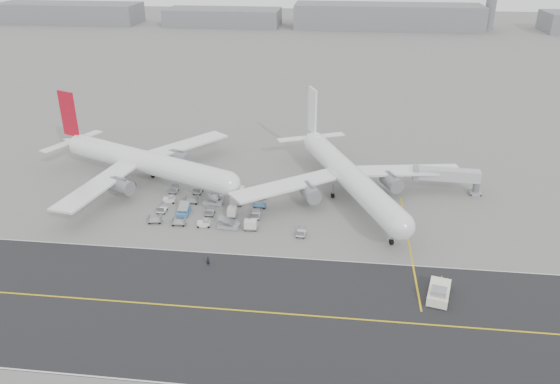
# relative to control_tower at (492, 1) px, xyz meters

# --- Properties ---
(ground) EXTENTS (700.00, 700.00, 0.00)m
(ground) POSITION_rel_control_tower_xyz_m (-100.00, -265.00, -16.25)
(ground) COLOR gray
(ground) RESTS_ON ground
(taxiway) EXTENTS (220.00, 59.00, 0.03)m
(taxiway) POSITION_rel_control_tower_xyz_m (-94.98, -282.98, -16.24)
(taxiway) COLOR #242427
(taxiway) RESTS_ON ground
(horizon_buildings) EXTENTS (520.00, 28.00, 28.00)m
(horizon_buildings) POSITION_rel_control_tower_xyz_m (-70.00, -5.00, -16.25)
(horizon_buildings) COLOR gray
(horizon_buildings) RESTS_ON ground
(control_tower) EXTENTS (7.00, 7.00, 31.25)m
(control_tower) POSITION_rel_control_tower_xyz_m (0.00, 0.00, 0.00)
(control_tower) COLOR gray
(control_tower) RESTS_ON ground
(airliner_a) EXTENTS (50.30, 49.15, 18.38)m
(airliner_a) POSITION_rel_control_tower_xyz_m (-128.19, -238.95, -10.95)
(airliner_a) COLOR white
(airliner_a) RESTS_ON ground
(airliner_b) EXTENTS (49.18, 50.32, 18.36)m
(airliner_b) POSITION_rel_control_tower_xyz_m (-81.78, -240.97, -10.96)
(airliner_b) COLOR white
(airliner_b) RESTS_ON ground
(pushback_tug) EXTENTS (4.60, 8.78, 2.47)m
(pushback_tug) POSITION_rel_control_tower_xyz_m (-66.98, -276.07, -15.24)
(pushback_tug) COLOR white
(pushback_tug) RESTS_ON ground
(jet_bridge) EXTENTS (15.14, 3.45, 5.70)m
(jet_bridge) POSITION_rel_control_tower_xyz_m (-59.92, -236.11, -12.28)
(jet_bridge) COLOR gray
(jet_bridge) RESTS_ON ground
(gse_cluster) EXTENTS (28.41, 22.90, 2.05)m
(gse_cluster) POSITION_rel_control_tower_xyz_m (-109.73, -250.55, -16.25)
(gse_cluster) COLOR #95949A
(gse_cluster) RESTS_ON ground
(stray_dolly) EXTENTS (1.78, 2.73, 1.63)m
(stray_dolly) POSITION_rel_control_tower_xyz_m (-90.21, -259.13, -16.25)
(stray_dolly) COLOR silver
(stray_dolly) RESTS_ON ground
(ground_crew_a) EXTENTS (0.64, 0.42, 1.73)m
(ground_crew_a) POSITION_rel_control_tower_xyz_m (-105.33, -271.27, -15.39)
(ground_crew_a) COLOR black
(ground_crew_a) RESTS_ON ground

